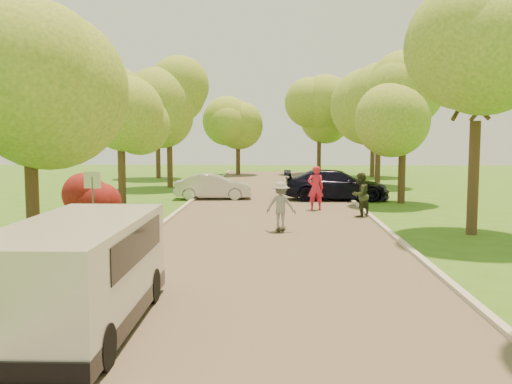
# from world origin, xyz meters

# --- Properties ---
(ground) EXTENTS (100.00, 100.00, 0.00)m
(ground) POSITION_xyz_m (0.00, 0.00, 0.00)
(ground) COLOR #356017
(ground) RESTS_ON ground
(road) EXTENTS (8.00, 60.00, 0.01)m
(road) POSITION_xyz_m (0.00, 8.00, 0.01)
(road) COLOR #4C4438
(road) RESTS_ON ground
(curb_left) EXTENTS (0.18, 60.00, 0.12)m
(curb_left) POSITION_xyz_m (-4.05, 8.00, 0.06)
(curb_left) COLOR #B2AD9E
(curb_left) RESTS_ON ground
(curb_right) EXTENTS (0.18, 60.00, 0.12)m
(curb_right) POSITION_xyz_m (4.05, 8.00, 0.06)
(curb_right) COLOR #B2AD9E
(curb_right) RESTS_ON ground
(street_sign) EXTENTS (0.55, 0.06, 2.17)m
(street_sign) POSITION_xyz_m (-5.80, 4.00, 1.56)
(street_sign) COLOR #59595E
(street_sign) RESTS_ON ground
(red_shrub) EXTENTS (1.70, 1.70, 1.95)m
(red_shrub) POSITION_xyz_m (-6.30, 5.50, 1.10)
(red_shrub) COLOR #382619
(red_shrub) RESTS_ON ground
(tree_l_mida) EXTENTS (4.71, 4.60, 7.39)m
(tree_l_mida) POSITION_xyz_m (-6.30, 1.00, 5.17)
(tree_l_mida) COLOR #382619
(tree_l_mida) RESTS_ON ground
(tree_l_midb) EXTENTS (4.30, 4.20, 6.62)m
(tree_l_midb) POSITION_xyz_m (-6.81, 12.00, 4.59)
(tree_l_midb) COLOR #382619
(tree_l_midb) RESTS_ON ground
(tree_l_far) EXTENTS (4.92, 4.80, 7.79)m
(tree_l_far) POSITION_xyz_m (-6.39, 22.00, 5.47)
(tree_l_far) COLOR #382619
(tree_l_far) RESTS_ON ground
(tree_r_mida) EXTENTS (5.13, 5.00, 7.95)m
(tree_r_mida) POSITION_xyz_m (7.02, 5.00, 5.54)
(tree_r_mida) COLOR #382619
(tree_r_mida) RESTS_ON ground
(tree_r_midb) EXTENTS (4.51, 4.40, 7.01)m
(tree_r_midb) POSITION_xyz_m (6.60, 14.00, 4.88)
(tree_r_midb) COLOR #382619
(tree_r_midb) RESTS_ON ground
(tree_r_far) EXTENTS (5.33, 5.20, 8.34)m
(tree_r_far) POSITION_xyz_m (7.23, 24.00, 5.83)
(tree_r_far) COLOR #382619
(tree_r_far) RESTS_ON ground
(tree_bg_a) EXTENTS (5.12, 5.00, 7.72)m
(tree_bg_a) POSITION_xyz_m (-8.78, 30.00, 5.31)
(tree_bg_a) COLOR #382619
(tree_bg_a) RESTS_ON ground
(tree_bg_b) EXTENTS (5.12, 5.00, 7.95)m
(tree_bg_b) POSITION_xyz_m (8.22, 32.00, 5.54)
(tree_bg_b) COLOR #382619
(tree_bg_b) RESTS_ON ground
(tree_bg_c) EXTENTS (4.92, 4.80, 7.33)m
(tree_bg_c) POSITION_xyz_m (-2.79, 34.00, 5.02)
(tree_bg_c) COLOR #382619
(tree_bg_c) RESTS_ON ground
(tree_bg_d) EXTENTS (5.12, 5.00, 7.72)m
(tree_bg_d) POSITION_xyz_m (4.22, 36.00, 5.31)
(tree_bg_d) COLOR #382619
(tree_bg_d) RESTS_ON ground
(minivan) EXTENTS (2.04, 5.10, 1.89)m
(minivan) POSITION_xyz_m (-3.20, -4.83, 1.00)
(minivan) COLOR silver
(minivan) RESTS_ON ground
(silver_sedan) EXTENTS (4.08, 1.62, 1.32)m
(silver_sedan) POSITION_xyz_m (-3.10, 15.40, 0.66)
(silver_sedan) COLOR #BABABF
(silver_sedan) RESTS_ON ground
(dark_sedan) EXTENTS (5.45, 2.30, 1.57)m
(dark_sedan) POSITION_xyz_m (3.30, 15.15, 0.78)
(dark_sedan) COLOR black
(dark_sedan) RESTS_ON ground
(longboard) EXTENTS (0.43, 0.87, 0.10)m
(longboard) POSITION_xyz_m (0.36, 5.40, 0.09)
(longboard) COLOR black
(longboard) RESTS_ON ground
(skateboarder) EXTENTS (1.17, 0.84, 1.63)m
(skateboarder) POSITION_xyz_m (0.36, 5.40, 0.92)
(skateboarder) COLOR gray
(skateboarder) RESTS_ON longboard
(person_striped) EXTENTS (0.78, 0.56, 1.99)m
(person_striped) POSITION_xyz_m (1.96, 11.11, 1.00)
(person_striped) COLOR red
(person_striped) RESTS_ON ground
(person_olive) EXTENTS (1.12, 1.10, 1.82)m
(person_olive) POSITION_xyz_m (3.65, 9.09, 0.91)
(person_olive) COLOR #2A311D
(person_olive) RESTS_ON ground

